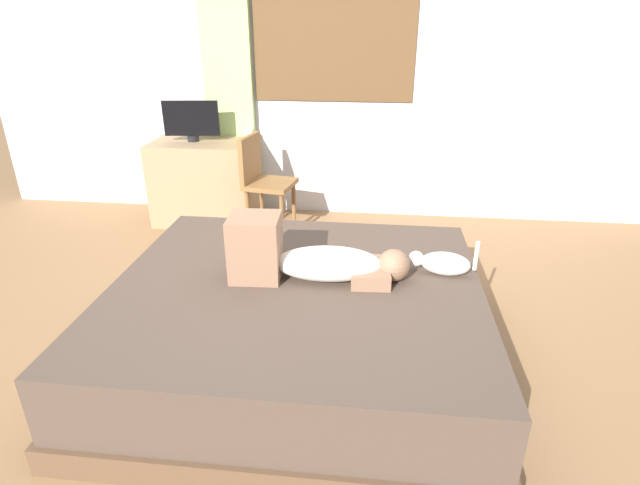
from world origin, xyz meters
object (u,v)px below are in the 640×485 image
at_px(cup, 249,133).
at_px(tv_monitor, 191,120).
at_px(desk, 206,182).
at_px(chair_by_desk, 262,178).
at_px(cat, 442,263).
at_px(bed, 297,323).
at_px(person_lying, 310,258).

bearing_deg(cup, tv_monitor, -157.64).
xyz_separation_m(tv_monitor, cup, (0.46, 0.19, -0.14)).
height_order(desk, cup, cup).
xyz_separation_m(tv_monitor, chair_by_desk, (0.67, -0.27, -0.41)).
relative_size(cat, tv_monitor, 0.74).
bearing_deg(cup, bed, -70.58).
distance_m(tv_monitor, chair_by_desk, 0.83).
height_order(cat, cup, cup).
height_order(cat, desk, desk).
xyz_separation_m(cat, tv_monitor, (-1.99, 1.81, 0.37)).
xyz_separation_m(cat, desk, (-1.91, 1.81, -0.18)).
bearing_deg(tv_monitor, desk, 0.00).
height_order(bed, person_lying, person_lying).
distance_m(desk, chair_by_desk, 0.66).
xyz_separation_m(person_lying, tv_monitor, (-1.29, 1.92, 0.33)).
distance_m(person_lying, desk, 2.29).
relative_size(person_lying, cup, 11.43).
bearing_deg(cup, cat, -52.60).
bearing_deg(tv_monitor, bed, -58.37).
bearing_deg(cat, bed, -165.62).
height_order(cat, tv_monitor, tv_monitor).
distance_m(person_lying, cat, 0.71).
bearing_deg(desk, chair_by_desk, -24.78).
xyz_separation_m(person_lying, desk, (-1.21, 1.92, -0.23)).
distance_m(cat, tv_monitor, 2.71).
height_order(tv_monitor, cup, tv_monitor).
bearing_deg(bed, cat, 14.38).
relative_size(bed, chair_by_desk, 2.28).
bearing_deg(person_lying, chair_by_desk, 110.69).
distance_m(person_lying, tv_monitor, 2.34).
xyz_separation_m(cat, cup, (-1.53, 2.00, 0.23)).
xyz_separation_m(desk, cup, (0.38, 0.19, 0.41)).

